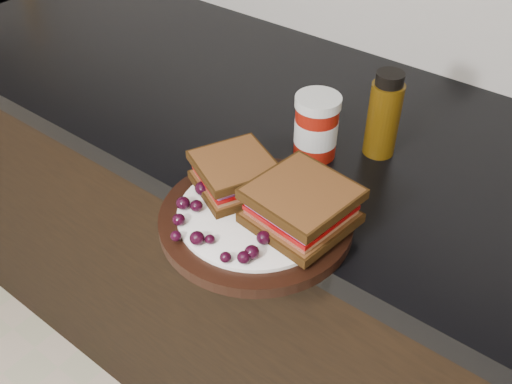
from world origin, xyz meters
TOP-DOWN VIEW (x-y plane):
  - base_cabinets at (0.00, 1.70)m, footprint 3.96×0.58m
  - countertop at (0.00, 1.70)m, footprint 3.98×0.60m
  - plate at (0.23, 1.41)m, footprint 0.28×0.28m
  - sandwich_left at (0.17, 1.44)m, footprint 0.15×0.15m
  - sandwich_right at (0.29, 1.44)m, footprint 0.14×0.14m
  - grape_0 at (0.14, 1.36)m, footprint 0.02×0.02m
  - grape_1 at (0.16, 1.36)m, footprint 0.02×0.02m
  - grape_2 at (0.16, 1.33)m, footprint 0.02×0.02m
  - grape_3 at (0.18, 1.30)m, footprint 0.02×0.02m
  - grape_4 at (0.21, 1.32)m, footprint 0.02×0.02m
  - grape_5 at (0.22, 1.33)m, footprint 0.01×0.01m
  - grape_6 at (0.26, 1.31)m, footprint 0.02×0.02m
  - grape_7 at (0.28, 1.33)m, footprint 0.02×0.02m
  - grape_8 at (0.28, 1.34)m, footprint 0.02×0.02m
  - grape_9 at (0.28, 1.37)m, footprint 0.02×0.02m
  - grape_10 at (0.31, 1.39)m, footprint 0.02×0.02m
  - grape_11 at (0.30, 1.40)m, footprint 0.02×0.02m
  - grape_12 at (0.30, 1.43)m, footprint 0.02×0.02m
  - grape_13 at (0.30, 1.46)m, footprint 0.02×0.02m
  - grape_14 at (0.19, 1.47)m, footprint 0.02×0.02m
  - grape_15 at (0.18, 1.45)m, footprint 0.02×0.02m
  - grape_16 at (0.16, 1.44)m, footprint 0.02×0.02m
  - grape_17 at (0.16, 1.41)m, footprint 0.02×0.02m
  - grape_18 at (0.14, 1.40)m, footprint 0.02×0.02m
  - grape_19 at (0.17, 1.47)m, footprint 0.02×0.02m
  - grape_20 at (0.18, 1.43)m, footprint 0.02×0.02m
  - grape_21 at (0.17, 1.41)m, footprint 0.02×0.02m
  - condiment_jar at (0.20, 1.61)m, footprint 0.09×0.09m
  - oil_bottle at (0.28, 1.68)m, footprint 0.07×0.07m

SIDE VIEW (x-z plane):
  - base_cabinets at x=0.00m, z-range 0.00..0.86m
  - countertop at x=0.00m, z-range 0.86..0.90m
  - plate at x=0.23m, z-range 0.90..0.92m
  - grape_5 at x=0.22m, z-range 0.92..0.94m
  - grape_21 at x=0.17m, z-range 0.92..0.94m
  - grape_3 at x=0.18m, z-range 0.92..0.94m
  - grape_6 at x=0.26m, z-range 0.92..0.94m
  - grape_17 at x=0.16m, z-range 0.92..0.94m
  - grape_15 at x=0.18m, z-range 0.92..0.94m
  - grape_13 at x=0.30m, z-range 0.92..0.94m
  - grape_14 at x=0.19m, z-range 0.92..0.94m
  - grape_7 at x=0.28m, z-range 0.92..0.94m
  - grape_2 at x=0.16m, z-range 0.92..0.94m
  - grape_19 at x=0.17m, z-range 0.92..0.94m
  - grape_16 at x=0.16m, z-range 0.92..0.94m
  - grape_1 at x=0.16m, z-range 0.92..0.94m
  - grape_11 at x=0.30m, z-range 0.92..0.94m
  - grape_12 at x=0.30m, z-range 0.92..0.94m
  - grape_9 at x=0.28m, z-range 0.92..0.94m
  - grape_8 at x=0.28m, z-range 0.92..0.94m
  - grape_20 at x=0.18m, z-range 0.92..0.94m
  - grape_4 at x=0.21m, z-range 0.92..0.94m
  - grape_0 at x=0.14m, z-range 0.92..0.94m
  - grape_10 at x=0.31m, z-range 0.92..0.94m
  - grape_18 at x=0.14m, z-range 0.92..0.94m
  - sandwich_left at x=0.17m, z-range 0.92..0.97m
  - sandwich_right at x=0.29m, z-range 0.92..0.98m
  - condiment_jar at x=0.20m, z-range 0.90..1.01m
  - oil_bottle at x=0.28m, z-range 0.90..1.05m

